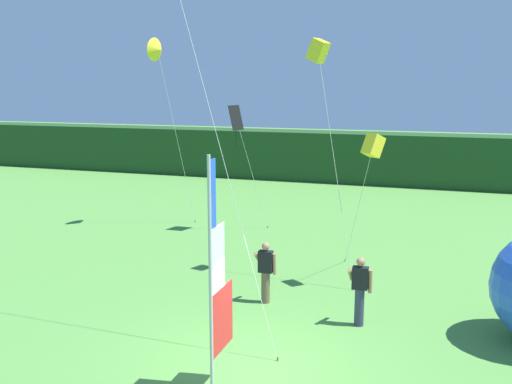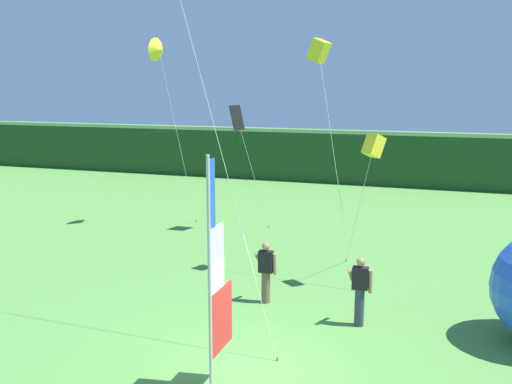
% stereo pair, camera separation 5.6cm
% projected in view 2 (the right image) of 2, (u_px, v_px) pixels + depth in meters
% --- Properties ---
extents(ground_plane, '(120.00, 120.00, 0.00)m').
position_uv_depth(ground_plane, '(247.00, 365.00, 11.58)').
color(ground_plane, '#518E3D').
extents(distant_treeline, '(80.00, 2.40, 2.79)m').
position_uv_depth(distant_treeline, '(383.00, 158.00, 32.43)').
color(distant_treeline, '#1E421E').
rests_on(distant_treeline, ground).
extents(banner_flag, '(0.06, 1.03, 4.40)m').
position_uv_depth(banner_flag, '(216.00, 284.00, 10.09)').
color(banner_flag, '#B7B7BC').
rests_on(banner_flag, ground).
extents(person_near_banner, '(0.55, 0.48, 1.63)m').
position_uv_depth(person_near_banner, '(360.00, 290.00, 13.32)').
color(person_near_banner, '#2D334C').
rests_on(person_near_banner, ground).
extents(person_mid_field, '(0.55, 0.48, 1.59)m').
position_uv_depth(person_mid_field, '(266.00, 271.00, 14.74)').
color(person_mid_field, brown).
rests_on(person_mid_field, ground).
extents(kite_yellow_box_1, '(1.34, 2.51, 4.25)m').
position_uv_depth(kite_yellow_box_1, '(374.00, 146.00, 15.29)').
color(kite_yellow_box_1, brown).
rests_on(kite_yellow_box_1, ground).
extents(kite_yellow_box_2, '(1.68, 1.33, 6.75)m').
position_uv_depth(kite_yellow_box_2, '(319.00, 52.00, 15.95)').
color(kite_yellow_box_2, brown).
rests_on(kite_yellow_box_2, ground).
extents(kite_black_diamond_3, '(1.20, 1.18, 4.74)m').
position_uv_depth(kite_black_diamond_3, '(238.00, 122.00, 21.34)').
color(kite_black_diamond_3, brown).
rests_on(kite_black_diamond_3, ground).
extents(kite_yellow_delta_4, '(1.19, 1.48, 7.19)m').
position_uv_depth(kite_yellow_delta_4, '(159.00, 50.00, 21.60)').
color(kite_yellow_delta_4, brown).
rests_on(kite_yellow_delta_4, ground).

